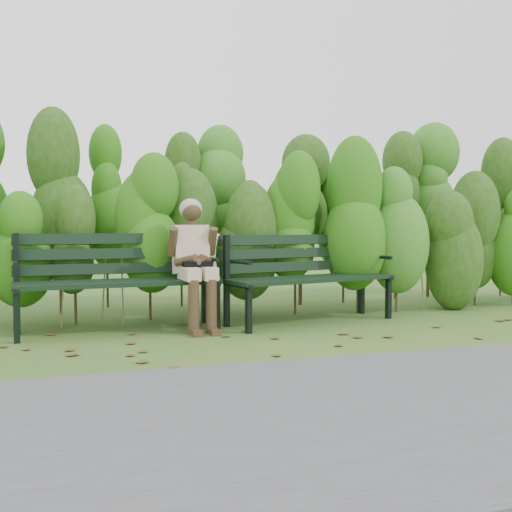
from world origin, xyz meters
name	(u,v)px	position (x,y,z in m)	size (l,w,h in m)	color
ground	(267,339)	(0.00, 0.00, 0.00)	(80.00, 80.00, 0.00)	#335B22
footpath	(390,407)	(0.00, -2.20, 0.01)	(60.00, 2.50, 0.01)	#474749
hedge_band	(218,208)	(0.00, 1.86, 1.26)	(11.04, 1.67, 2.42)	#47381E
leaf_litter	(287,339)	(0.16, -0.08, 0.00)	(5.57, 2.03, 0.01)	brown
bench_left	(117,273)	(-1.28, 0.87, 0.57)	(1.98, 0.75, 0.98)	black
bench_right	(306,270)	(0.72, 0.83, 0.56)	(1.99, 1.03, 0.95)	black
seated_woman	(194,254)	(-0.54, 0.72, 0.76)	(0.51, 0.75, 1.32)	#C5AD95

